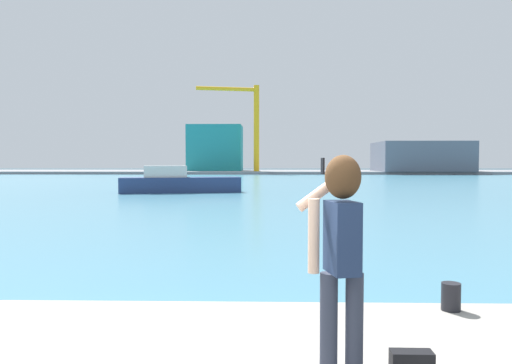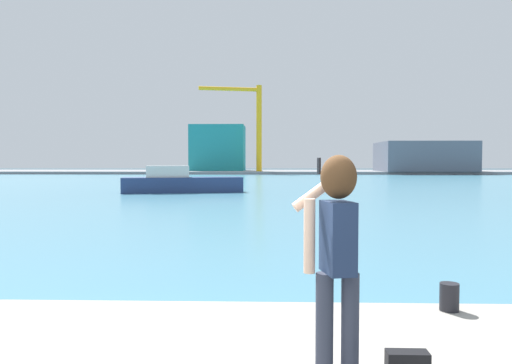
{
  "view_description": "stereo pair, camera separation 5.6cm",
  "coord_description": "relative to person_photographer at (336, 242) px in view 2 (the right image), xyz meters",
  "views": [
    {
      "loc": [
        0.45,
        -3.84,
        2.31
      ],
      "look_at": [
        0.21,
        5.74,
        1.91
      ],
      "focal_mm": 34.49,
      "sensor_mm": 36.0,
      "label": 1
    },
    {
      "loc": [
        0.51,
        -3.84,
        2.31
      ],
      "look_at": [
        0.21,
        5.74,
        1.91
      ],
      "focal_mm": 34.49,
      "sensor_mm": 36.0,
      "label": 2
    }
  ],
  "objects": [
    {
      "name": "boat_moored",
      "position": [
        -7.21,
        32.19,
        -0.94
      ],
      "size": [
        8.97,
        3.79,
        1.98
      ],
      "rotation": [
        0.0,
        0.0,
        0.21
      ],
      "color": "navy",
      "rests_on": "harbor_water"
    },
    {
      "name": "harbor_water",
      "position": [
        -1.02,
        52.03,
        -1.68
      ],
      "size": [
        140.0,
        100.0,
        0.02
      ],
      "primitive_type": "cube",
      "color": "teal",
      "rests_on": "ground_plane"
    },
    {
      "name": "person_photographer",
      "position": [
        0.0,
        0.0,
        0.0
      ],
      "size": [
        0.53,
        0.54,
        1.74
      ],
      "rotation": [
        0.0,
        0.0,
        1.78
      ],
      "color": "#2D3342",
      "rests_on": "quay_promenade"
    },
    {
      "name": "ground_plane",
      "position": [
        -1.02,
        50.03,
        -1.69
      ],
      "size": [
        220.0,
        220.0,
        0.0
      ],
      "primitive_type": "plane",
      "color": "#334751"
    },
    {
      "name": "port_crane",
      "position": [
        -4.1,
        85.63,
        8.42
      ],
      "size": [
        11.26,
        3.24,
        15.62
      ],
      "color": "yellow",
      "rests_on": "far_shore_dock"
    },
    {
      "name": "far_shore_dock",
      "position": [
        -1.02,
        92.03,
        -1.43
      ],
      "size": [
        140.0,
        20.0,
        0.51
      ],
      "primitive_type": "cube",
      "color": "gray",
      "rests_on": "ground_plane"
    },
    {
      "name": "warehouse_right",
      "position": [
        27.66,
        87.95,
        1.51
      ],
      "size": [
        16.01,
        12.68,
        5.37
      ],
      "primitive_type": "cube",
      "color": "slate",
      "rests_on": "far_shore_dock"
    },
    {
      "name": "warehouse_left",
      "position": [
        -10.97,
        92.74,
        3.24
      ],
      "size": [
        10.39,
        8.55,
        8.84
      ],
      "primitive_type": "cube",
      "color": "teal",
      "rests_on": "far_shore_dock"
    },
    {
      "name": "harbor_bollard",
      "position": [
        1.51,
        1.75,
        -0.91
      ],
      "size": [
        0.21,
        0.21,
        0.31
      ],
      "primitive_type": "cylinder",
      "color": "black",
      "rests_on": "quay_promenade"
    }
  ]
}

